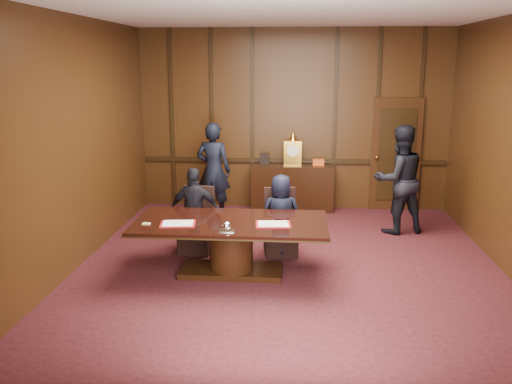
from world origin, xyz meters
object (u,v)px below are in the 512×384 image
sideboard (292,186)px  signatory_right (281,215)px  conference_table (231,239)px  witness_left (214,170)px  witness_right (399,180)px  signatory_left (195,211)px

sideboard → signatory_right: bearing=-92.9°
sideboard → signatory_right: (-0.13, -2.61, 0.14)m
conference_table → witness_left: size_ratio=1.47×
witness_right → conference_table: bearing=21.9°
signatory_left → witness_right: size_ratio=0.72×
conference_table → signatory_right: bearing=50.9°
signatory_right → witness_right: size_ratio=0.68×
sideboard → signatory_left: (-1.43, -2.61, 0.18)m
sideboard → conference_table: 3.49m
sideboard → witness_left: witness_left is taller
witness_right → signatory_right: bearing=16.8°
sideboard → conference_table: (-0.78, -3.41, 0.02)m
signatory_right → witness_right: (1.95, 1.32, 0.30)m
conference_table → witness_right: (2.60, 2.12, 0.41)m
conference_table → signatory_left: signatory_left is taller
signatory_left → witness_left: 2.03m
witness_left → conference_table: bearing=113.2°
conference_table → signatory_right: 1.04m
sideboard → witness_left: bearing=-158.1°
sideboard → witness_right: (1.82, -1.29, 0.44)m
sideboard → witness_right: bearing=-35.4°
signatory_left → signatory_right: 1.30m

